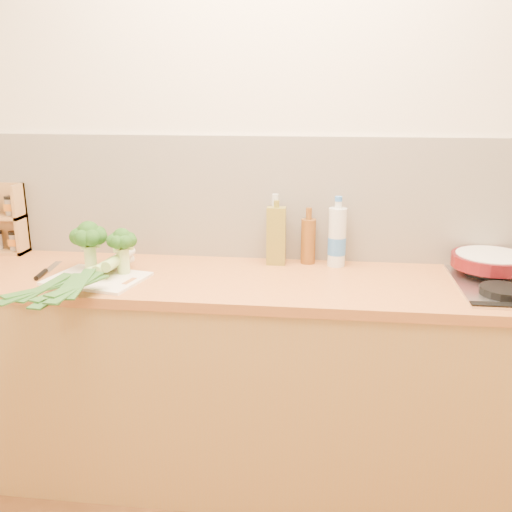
{
  "coord_description": "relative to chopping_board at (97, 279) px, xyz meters",
  "views": [
    {
      "loc": [
        0.22,
        -0.96,
        1.62
      ],
      "look_at": [
        -0.04,
        1.1,
        1.02
      ],
      "focal_mm": 40.0,
      "sensor_mm": 36.0,
      "label": 1
    }
  ],
  "objects": [
    {
      "name": "amber_bottle",
      "position": [
        0.82,
        0.34,
        0.1
      ],
      "size": [
        0.06,
        0.06,
        0.24
      ],
      "color": "brown",
      "rests_on": "counter"
    },
    {
      "name": "broccoli_right",
      "position": [
        0.09,
        0.07,
        0.13
      ],
      "size": [
        0.12,
        0.12,
        0.19
      ],
      "color": "#ADCC77",
      "rests_on": "chopping_board"
    },
    {
      "name": "leek_mid",
      "position": [
        0.02,
        -0.05,
        0.05
      ],
      "size": [
        0.13,
        0.67,
        0.04
      ],
      "rotation": [
        0.0,
        0.0,
        -0.1
      ],
      "color": "white",
      "rests_on": "chopping_board"
    },
    {
      "name": "leek_back",
      "position": [
        0.06,
        -0.06,
        0.06
      ],
      "size": [
        0.12,
        0.65,
        0.04
      ],
      "rotation": [
        0.0,
        0.0,
        -0.07
      ],
      "color": "white",
      "rests_on": "chopping_board"
    },
    {
      "name": "water_bottle",
      "position": [
        0.95,
        0.32,
        0.11
      ],
      "size": [
        0.08,
        0.08,
        0.28
      ],
      "color": "silver",
      "rests_on": "counter"
    },
    {
      "name": "chopping_board",
      "position": [
        0.0,
        0.0,
        0.0
      ],
      "size": [
        0.41,
        0.34,
        0.01
      ],
      "primitive_type": "cube",
      "rotation": [
        0.0,
        0.0,
        -0.22
      ],
      "color": "white",
      "rests_on": "counter"
    },
    {
      "name": "chefs_knife",
      "position": [
        -0.24,
        0.05,
        0.0
      ],
      "size": [
        0.05,
        0.27,
        0.02
      ],
      "rotation": [
        0.0,
        0.0,
        0.11
      ],
      "color": "silver",
      "rests_on": "counter"
    },
    {
      "name": "room_shell",
      "position": [
        0.67,
        0.4,
        0.26
      ],
      "size": [
        3.5,
        3.5,
        3.5
      ],
      "color": "beige",
      "rests_on": "ground"
    },
    {
      "name": "leek_front",
      "position": [
        -0.03,
        -0.03,
        0.03
      ],
      "size": [
        0.3,
        0.62,
        0.04
      ],
      "rotation": [
        0.0,
        0.0,
        -0.41
      ],
      "color": "white",
      "rests_on": "chopping_board"
    },
    {
      "name": "glass_bottle",
      "position": [
        0.68,
        0.34,
        0.12
      ],
      "size": [
        0.07,
        0.07,
        0.3
      ],
      "color": "silver",
      "rests_on": "counter"
    },
    {
      "name": "counter",
      "position": [
        0.67,
        0.11,
        -0.46
      ],
      "size": [
        3.2,
        0.62,
        0.9
      ],
      "color": "#A57F45",
      "rests_on": "ground"
    },
    {
      "name": "broccoli_left",
      "position": [
        -0.06,
        0.1,
        0.15
      ],
      "size": [
        0.15,
        0.15,
        0.21
      ],
      "color": "#ADCC77",
      "rests_on": "chopping_board"
    },
    {
      "name": "oil_tin",
      "position": [
        0.69,
        0.3,
        0.12
      ],
      "size": [
        0.08,
        0.05,
        0.28
      ],
      "color": "olive",
      "rests_on": "counter"
    },
    {
      "name": "skillet",
      "position": [
        1.57,
        0.25,
        0.06
      ],
      "size": [
        0.45,
        0.31,
        0.05
      ],
      "rotation": [
        0.0,
        0.0,
        0.18
      ],
      "color": "#550E12",
      "rests_on": "gas_hob"
    }
  ]
}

